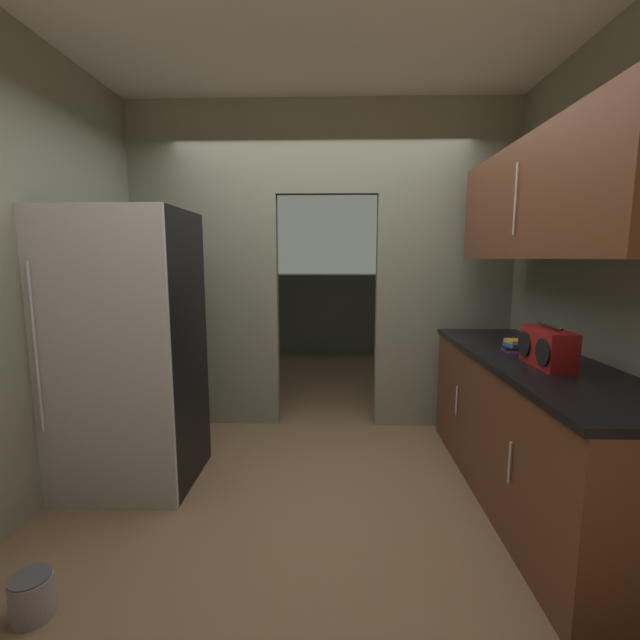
{
  "coord_description": "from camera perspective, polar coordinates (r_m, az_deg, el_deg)",
  "views": [
    {
      "loc": [
        0.11,
        -2.51,
        1.52
      ],
      "look_at": [
        0.02,
        0.29,
        1.11
      ],
      "focal_mm": 24.15,
      "sensor_mm": 36.0,
      "label": 1
    }
  ],
  "objects": [
    {
      "name": "refrigerator",
      "position": [
        3.13,
        -24.05,
        -3.69
      ],
      "size": [
        0.83,
        0.75,
        1.82
      ],
      "color": "black",
      "rests_on": "ground"
    },
    {
      "name": "upper_cabinet_counterside",
      "position": [
        2.87,
        27.93,
        13.98
      ],
      "size": [
        0.36,
        1.96,
        0.68
      ],
      "color": "brown"
    },
    {
      "name": "lower_cabinet_run",
      "position": [
        3.04,
        26.13,
        -13.01
      ],
      "size": [
        0.66,
        2.18,
        0.92
      ],
      "color": "brown",
      "rests_on": "ground"
    },
    {
      "name": "adjoining_room_shell",
      "position": [
        5.9,
        0.74,
        7.26
      ],
      "size": [
        3.32,
        3.1,
        2.84
      ],
      "color": "gray",
      "rests_on": "ground"
    },
    {
      "name": "boombox",
      "position": [
        2.71,
        27.92,
        -3.29
      ],
      "size": [
        0.16,
        0.37,
        0.24
      ],
      "color": "maroon",
      "rests_on": "lower_cabinet_run"
    },
    {
      "name": "kitchen_partition",
      "position": [
        3.84,
        -0.01,
        8.12
      ],
      "size": [
        3.32,
        0.12,
        2.84
      ],
      "color": "gray",
      "rests_on": "ground"
    },
    {
      "name": "kitchen_overhead_slab",
      "position": [
        3.21,
        -0.39,
        33.11
      ],
      "size": [
        3.72,
        6.65,
        0.06
      ],
      "primitive_type": "cube",
      "color": "silver"
    },
    {
      "name": "paint_can",
      "position": [
        2.49,
        -33.88,
        -28.14
      ],
      "size": [
        0.17,
        0.17,
        0.19
      ],
      "color": "#99999E",
      "rests_on": "ground"
    },
    {
      "name": "ground",
      "position": [
        2.93,
        -0.65,
        -22.92
      ],
      "size": [
        20.0,
        20.0,
        0.0
      ],
      "primitive_type": "plane",
      "color": "brown"
    },
    {
      "name": "book_stack",
      "position": [
        3.05,
        24.43,
        -3.18
      ],
      "size": [
        0.14,
        0.14,
        0.08
      ],
      "color": "#8C3893",
      "rests_on": "lower_cabinet_run"
    }
  ]
}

